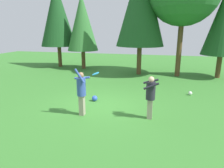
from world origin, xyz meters
TOP-DOWN VIEW (x-y plane):
  - ground_plane at (0.00, 0.00)m, footprint 40.00×40.00m
  - person_thrower at (-0.44, -1.11)m, footprint 0.60×0.55m
  - person_catcher at (2.15, -0.82)m, footprint 0.60×0.53m
  - frisbee at (0.12, -1.03)m, footprint 0.31×0.32m
  - ball_blue at (-0.48, 0.53)m, footprint 0.26×0.26m
  - ball_white at (4.01, 2.56)m, footprint 0.20×0.20m
  - tree_left at (-4.09, 8.30)m, footprint 2.57×2.57m
  - tree_far_left at (-6.58, 8.78)m, footprint 3.05×3.05m
  - tree_center at (0.84, 7.11)m, footprint 3.45×3.45m

SIDE VIEW (x-z plane):
  - ground_plane at x=0.00m, z-range 0.00..0.00m
  - ball_white at x=4.01m, z-range 0.00..0.20m
  - ball_blue at x=-0.48m, z-range 0.00..0.26m
  - person_catcher at x=2.15m, z-range 0.15..1.77m
  - person_thrower at x=-0.44m, z-range 0.08..1.97m
  - frisbee at x=0.12m, z-range 1.61..1.73m
  - tree_left at x=-4.09m, z-range 0.76..6.90m
  - tree_far_left at x=-6.58m, z-range 0.91..8.20m
  - tree_center at x=0.84m, z-range 1.04..9.28m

